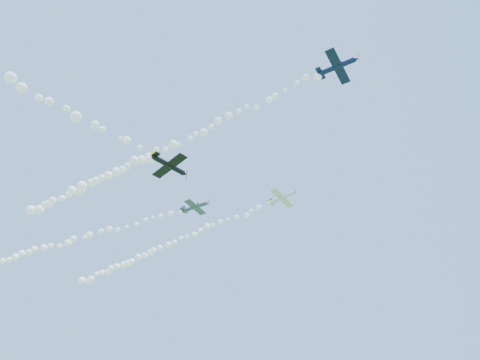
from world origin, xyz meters
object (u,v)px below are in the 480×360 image
at_px(plane_white, 282,198).
at_px(plane_black, 169,165).
at_px(plane_grey, 195,207).
at_px(plane_navy, 338,66).

distance_m(plane_white, plane_black, 39.68).
bearing_deg(plane_grey, plane_white, 45.37).
bearing_deg(plane_navy, plane_white, 130.41).
bearing_deg(plane_navy, plane_black, -162.37).
relative_size(plane_white, plane_grey, 1.14).
distance_m(plane_white, plane_grey, 21.39).
bearing_deg(plane_grey, plane_black, -68.38).
xyz_separation_m(plane_navy, plane_black, (-25.69, -4.74, -14.49)).
bearing_deg(plane_black, plane_white, 13.18).
bearing_deg(plane_navy, plane_grey, 161.12).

